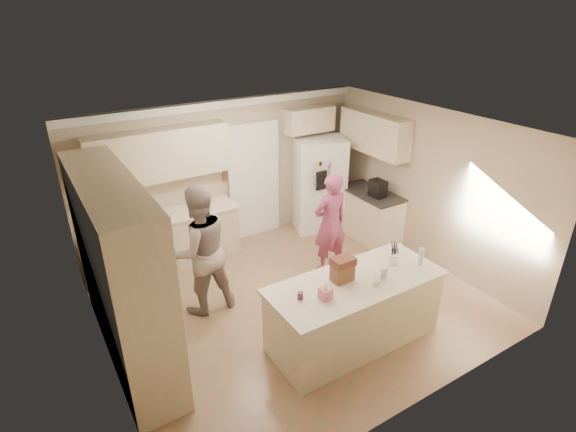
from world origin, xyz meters
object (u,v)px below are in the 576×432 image
coffee_maker (378,188)px  teen_girl (330,223)px  dollhouse_body (342,273)px  teen_boy (199,250)px  island_base (354,312)px  tissue_box (325,294)px  refrigerator (319,185)px  utensil_crock (393,259)px

coffee_maker → teen_girl: bearing=-166.0°
dollhouse_body → teen_girl: bearing=58.0°
teen_girl → teen_boy: bearing=-1.8°
teen_girl → island_base: bearing=64.7°
tissue_box → refrigerator: bearing=55.7°
utensil_crock → teen_boy: bearing=141.4°
coffee_maker → utensil_crock: size_ratio=2.00×
dollhouse_body → teen_boy: teen_boy is taller
refrigerator → coffee_maker: refrigerator is taller
tissue_box → teen_boy: teen_boy is taller
coffee_maker → refrigerator: bearing=117.0°
tissue_box → dollhouse_body: dollhouse_body is taller
refrigerator → teen_girl: (-0.75, -1.36, -0.06)m
teen_girl → utensil_crock: bearing=86.1°
utensil_crock → tissue_box: 1.21m
utensil_crock → teen_girl: bearing=85.3°
dollhouse_body → utensil_crock: bearing=-3.6°
tissue_box → teen_girl: 2.15m
refrigerator → tissue_box: refrigerator is taller
island_base → teen_girl: bearing=63.9°
coffee_maker → tissue_box: (-2.60, -2.00, -0.07)m
island_base → teen_boy: (-1.39, 1.68, 0.52)m
refrigerator → island_base: 3.34m
island_base → tissue_box: 0.79m
teen_girl → dollhouse_body: bearing=58.8°
refrigerator → dollhouse_body: (-1.67, -2.84, 0.14)m
teen_boy → teen_girl: bearing=176.7°
teen_boy → teen_girl: (2.17, -0.10, -0.12)m
utensil_crock → teen_girl: teen_girl is taller
coffee_maker → dollhouse_body: coffee_maker is taller
dollhouse_body → teen_boy: bearing=128.2°
island_base → tissue_box: bearing=-169.7°
island_base → dollhouse_body: size_ratio=8.46×
tissue_box → teen_girl: size_ratio=0.08×
island_base → teen_girl: 1.81m
island_base → dollhouse_body: bearing=146.3°
island_base → utensil_crock: utensil_crock is taller
coffee_maker → teen_boy: teen_boy is taller
island_base → utensil_crock: (0.65, 0.05, 0.56)m
refrigerator → teen_girl: 1.55m
coffee_maker → island_base: 2.87m
teen_boy → dollhouse_body: bearing=127.5°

